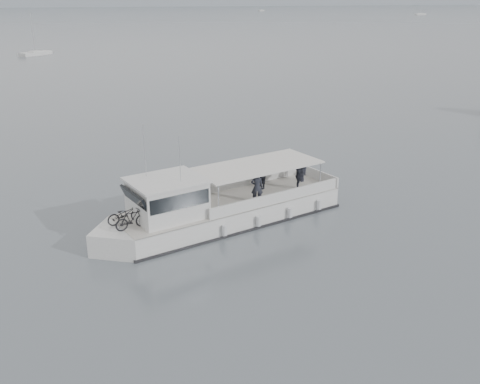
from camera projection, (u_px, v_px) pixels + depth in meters
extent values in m
plane|color=#525A60|center=(193.00, 208.00, 30.27)|extent=(1400.00, 1400.00, 0.00)
cube|color=silver|center=(231.00, 213.00, 28.42)|extent=(12.70, 6.74, 1.33)
cube|color=silver|center=(122.00, 241.00, 25.23)|extent=(3.18, 3.18, 1.33)
cube|color=beige|center=(231.00, 201.00, 28.19)|extent=(12.70, 6.74, 0.06)
cube|color=black|center=(231.00, 220.00, 28.56)|extent=(12.93, 6.92, 0.18)
cube|color=silver|center=(243.00, 181.00, 30.27)|extent=(7.86, 2.51, 0.61)
cube|color=silver|center=(277.00, 198.00, 27.81)|extent=(7.86, 2.51, 0.61)
cube|color=silver|center=(318.00, 175.00, 31.25)|extent=(1.06, 3.16, 0.61)
cube|color=silver|center=(167.00, 199.00, 25.96)|extent=(3.94, 3.60, 1.84)
cube|color=black|center=(137.00, 203.00, 25.08)|extent=(1.30, 2.61, 1.18)
cube|color=black|center=(167.00, 193.00, 25.85)|extent=(3.76, 3.58, 0.72)
cube|color=silver|center=(166.00, 180.00, 25.62)|extent=(4.20, 3.86, 0.10)
cube|color=silver|center=(257.00, 166.00, 28.45)|extent=(7.56, 4.98, 0.08)
cylinder|color=silver|center=(218.00, 201.00, 25.93)|extent=(0.08, 0.08, 1.69)
cylinder|color=silver|center=(190.00, 184.00, 28.16)|extent=(0.08, 0.08, 1.69)
cylinder|color=silver|center=(320.00, 177.00, 29.33)|extent=(0.08, 0.08, 1.69)
cylinder|color=silver|center=(288.00, 164.00, 31.57)|extent=(0.08, 0.08, 1.69)
cylinder|color=silver|center=(145.00, 151.00, 25.55)|extent=(0.04, 0.04, 2.66)
cylinder|color=silver|center=(180.00, 160.00, 24.88)|extent=(0.04, 0.04, 2.25)
cylinder|color=silver|center=(225.00, 230.00, 26.20)|extent=(0.31, 0.31, 0.51)
cylinder|color=silver|center=(258.00, 221.00, 27.26)|extent=(0.31, 0.31, 0.51)
cylinder|color=silver|center=(290.00, 213.00, 28.33)|extent=(0.31, 0.31, 0.51)
cylinder|color=silver|center=(319.00, 205.00, 29.39)|extent=(0.31, 0.31, 0.51)
imported|color=black|center=(125.00, 214.00, 25.37)|extent=(1.86, 1.10, 0.92)
imported|color=black|center=(132.00, 219.00, 24.72)|extent=(1.68, 0.91, 0.97)
imported|color=#262933|center=(257.00, 187.00, 27.71)|extent=(0.72, 0.58, 1.72)
imported|color=#262933|center=(261.00, 174.00, 29.73)|extent=(0.76, 0.92, 1.72)
imported|color=#262933|center=(299.00, 175.00, 29.54)|extent=(0.81, 1.09, 1.72)
imported|color=#262933|center=(301.00, 168.00, 30.87)|extent=(0.73, 1.16, 1.72)
cube|color=silver|center=(420.00, 14.00, 317.09)|extent=(7.47, 3.52, 0.75)
cube|color=silver|center=(420.00, 14.00, 316.98)|extent=(2.83, 2.42, 0.45)
cylinder|color=silver|center=(421.00, 7.00, 315.62)|extent=(0.08, 0.08, 7.89)
cube|color=silver|center=(35.00, 54.00, 105.99)|extent=(6.27, 6.21, 0.75)
cube|color=silver|center=(35.00, 52.00, 105.88)|extent=(2.98, 2.98, 0.45)
cylinder|color=silver|center=(33.00, 33.00, 104.61)|extent=(0.08, 0.08, 7.36)
cube|color=silver|center=(261.00, 10.00, 388.22)|extent=(4.91, 3.37, 0.75)
cube|color=silver|center=(262.00, 10.00, 388.11)|extent=(2.05, 1.90, 0.45)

